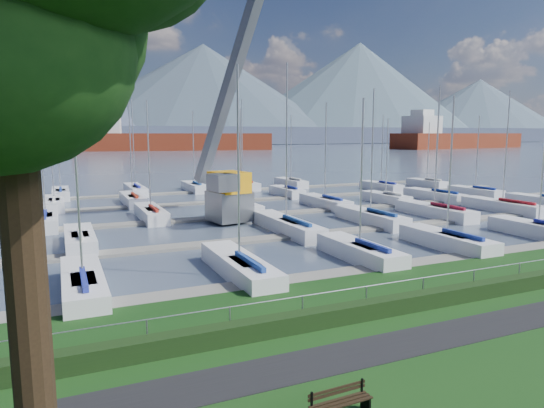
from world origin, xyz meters
TOP-DOWN VIEW (x-y plane):
  - path at (0.00, -3.00)m, footprint 160.00×2.00m
  - water at (0.00, 260.00)m, footprint 800.00×540.00m
  - hedge at (0.00, -0.40)m, footprint 80.00×0.70m
  - fence at (0.00, 0.00)m, footprint 80.00×0.04m
  - foothill at (0.00, 330.00)m, footprint 900.00×80.00m
  - mountains at (7.35, 404.62)m, footprint 1190.00×360.00m
  - docks at (0.00, 26.00)m, footprint 90.00×41.60m
  - bench_left at (-5.96, -5.97)m, footprint 1.81×0.49m
  - crane at (1.54, 24.94)m, footprint 6.62×13.19m
  - cargo_ship_mid at (33.78, 210.54)m, footprint 90.36×32.58m
  - cargo_ship_east at (179.21, 180.15)m, footprint 87.07×30.69m
  - sailboat_fleet at (-2.60, 28.53)m, footprint 74.32×50.08m

SIDE VIEW (x-z plane):
  - water at x=0.00m, z-range -0.50..-0.30m
  - docks at x=0.00m, z-range -0.34..-0.09m
  - path at x=0.00m, z-range -0.01..0.03m
  - hedge at x=0.00m, z-range 0.00..0.70m
  - bench_left at x=-5.96m, z-range -0.01..0.84m
  - fence at x=0.00m, z-range 1.18..1.22m
  - cargo_ship_mid at x=33.78m, z-range -7.10..14.40m
  - cargo_ship_east at x=179.21m, z-range -7.06..14.44m
  - crane at x=1.54m, z-range -5.85..16.50m
  - sailboat_fleet at x=-2.60m, z-range -1.34..12.02m
  - foothill at x=0.00m, z-range 0.00..12.00m
  - mountains at x=7.35m, z-range -10.82..104.18m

